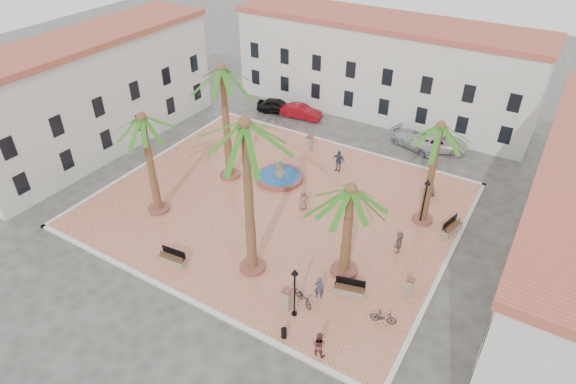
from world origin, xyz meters
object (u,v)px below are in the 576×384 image
Objects in this scene: palm_ne at (439,137)px; pedestrian_fountain_b at (338,161)px; bench_se at (350,290)px; bicycle_a at (303,297)px; car_black at (277,106)px; bollard_se at (287,298)px; bench_ne at (431,192)px; lamppost_e at (425,194)px; palm_e at (350,202)px; car_white at (439,143)px; cyclist_b at (319,344)px; litter_bin at (284,333)px; bollard_e at (410,287)px; fountain at (280,176)px; bicycle_b at (384,317)px; bench_s at (173,259)px; bench_e at (452,228)px; palm_nw at (223,80)px; pedestrian_fountain_a at (303,200)px; palm_sw at (144,129)px; palm_s at (245,140)px; pedestrian_north at (241,131)px; cyclist_a at (319,288)px; pedestrian_east at (399,242)px; car_red at (301,112)px; bollard_n at (310,143)px; car_silver at (415,140)px.

pedestrian_fountain_b is (-8.37, 3.02, -5.92)m from palm_ne.
bench_se reaches higher than bicycle_a.
bollard_se is at bearing -163.61° from car_black.
bicycle_a is (-3.03, -14.90, 0.20)m from bench_ne.
lamppost_e is 12.68m from bollard_se.
palm_e is 1.33× the size of car_white.
car_black is 16.87m from car_white.
bench_ne is 1.12× the size of cyclist_b.
car_black is (-15.89, 24.56, 0.25)m from litter_bin.
bollard_se is at bearing -140.58° from bollard_e.
fountain is 16.18m from bicycle_b.
lamppost_e reaches higher than bollard_e.
lamppost_e is at bearing 172.14° from car_white.
bench_s is at bearing 125.50° from bicycle_a.
bench_e is at bearing 85.84° from bollard_e.
bicycle_b is at bearing -25.43° from palm_nw.
lamppost_e reaches higher than fountain.
palm_e is at bearing 21.46° from bench_s.
palm_ne is 10.69m from pedestrian_fountain_a.
bicycle_a is (8.32, -10.71, 0.18)m from fountain.
palm_s is at bearing -9.00° from palm_sw.
bicycle_a is 1.07× the size of cyclist_b.
bollard_e is at bearing -147.87° from car_black.
litter_bin is 0.33× the size of pedestrian_north.
cyclist_a is (1.21, 1.68, 0.04)m from bollard_se.
bollard_se is at bearing -56.28° from fountain.
lamppost_e reaches higher than bollard_se.
litter_bin is 29.25m from car_black.
pedestrian_fountain_b reaches higher than cyclist_b.
bicycle_b is 21.86m from car_white.
fountain is at bearing 24.03° from palm_nw.
pedestrian_fountain_b is (9.04, 12.05, -5.88)m from palm_sw.
palm_ne is 7.35m from pedestrian_east.
pedestrian_fountain_b reaches higher than bench_se.
palm_e is 3.90× the size of bicycle_a.
palm_sw is 4.23× the size of pedestrian_fountain_b.
bicycle_a is 25.29m from car_red.
palm_sw is 1.58× the size of car_white.
pedestrian_fountain_a reaches higher than bollard_n.
palm_ne is 2.13× the size of lamppost_e.
car_white is at bearing 35.98° from bench_e.
pedestrian_east is 15.13m from car_silver.
litter_bin is at bearing -159.68° from car_red.
bench_ne is at bearing -7.72° from bicycle_b.
fountain is 2.04× the size of pedestrian_fountain_b.
car_red is (-15.18, 24.62, -0.26)m from cyclist_b.
bollard_n is 20.97m from litter_bin.
bollard_n reaches higher than litter_bin.
pedestrian_east reaches higher than bollard_n.
bollard_se is at bearing 156.84° from car_white.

